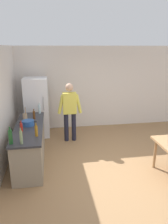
# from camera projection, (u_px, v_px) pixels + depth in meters

# --- Properties ---
(ground_plane) EXTENTS (14.00, 14.00, 0.00)m
(ground_plane) POSITION_uv_depth(u_px,v_px,m) (121.00, 171.00, 4.75)
(ground_plane) COLOR #936D47
(wall_back) EXTENTS (6.40, 0.12, 2.70)m
(wall_back) POSITION_uv_depth(u_px,v_px,m) (94.00, 88.00, 7.19)
(wall_back) COLOR silver
(wall_back) RESTS_ON ground_plane
(kitchen_counter) EXTENTS (0.64, 2.20, 0.90)m
(kitchen_counter) POSITION_uv_depth(u_px,v_px,m) (30.00, 144.00, 5.07)
(kitchen_counter) COLOR gray
(kitchen_counter) RESTS_ON ground_plane
(refrigerator) EXTENTS (0.70, 0.67, 1.80)m
(refrigerator) POSITION_uv_depth(u_px,v_px,m) (37.00, 107.00, 6.47)
(refrigerator) COLOR white
(refrigerator) RESTS_ON ground_plane
(person) EXTENTS (0.70, 0.22, 1.70)m
(person) POSITION_uv_depth(u_px,v_px,m) (70.00, 109.00, 6.07)
(person) COLOR #1E1E2D
(person) RESTS_ON ground_plane
(cooking_pot) EXTENTS (0.40, 0.28, 0.12)m
(cooking_pot) POSITION_uv_depth(u_px,v_px,m) (28.00, 123.00, 4.98)
(cooking_pot) COLOR #285193
(cooking_pot) RESTS_ON kitchen_counter
(utensil_jar) EXTENTS (0.11, 0.11, 0.32)m
(utensil_jar) POSITION_uv_depth(u_px,v_px,m) (25.00, 116.00, 5.41)
(utensil_jar) COLOR tan
(utensil_jar) RESTS_ON kitchen_counter
(bottle_vinegar_tall) EXTENTS (0.06, 0.06, 0.32)m
(bottle_vinegar_tall) POSITION_uv_depth(u_px,v_px,m) (21.00, 137.00, 4.00)
(bottle_vinegar_tall) COLOR gray
(bottle_vinegar_tall) RESTS_ON kitchen_counter
(bottle_wine_green) EXTENTS (0.08, 0.08, 0.34)m
(bottle_wine_green) POSITION_uv_depth(u_px,v_px,m) (10.00, 137.00, 4.00)
(bottle_wine_green) COLOR #1E5123
(bottle_wine_green) RESTS_ON kitchen_counter
(bottle_sauce_red) EXTENTS (0.06, 0.06, 0.24)m
(bottle_sauce_red) POSITION_uv_depth(u_px,v_px,m) (21.00, 127.00, 4.61)
(bottle_sauce_red) COLOR #B22319
(bottle_sauce_red) RESTS_ON kitchen_counter
(bottle_water_clear) EXTENTS (0.07, 0.07, 0.30)m
(bottle_water_clear) POSITION_uv_depth(u_px,v_px,m) (39.00, 109.00, 5.86)
(bottle_water_clear) COLOR silver
(bottle_water_clear) RESTS_ON kitchen_counter
(bottle_oil_amber) EXTENTS (0.06, 0.06, 0.28)m
(bottle_oil_amber) POSITION_uv_depth(u_px,v_px,m) (36.00, 131.00, 4.36)
(bottle_oil_amber) COLOR #996619
(bottle_oil_amber) RESTS_ON kitchen_counter
(bottle_beer_brown) EXTENTS (0.06, 0.06, 0.26)m
(bottle_beer_brown) POSITION_uv_depth(u_px,v_px,m) (34.00, 115.00, 5.42)
(bottle_beer_brown) COLOR #5B3314
(bottle_beer_brown) RESTS_ON kitchen_counter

